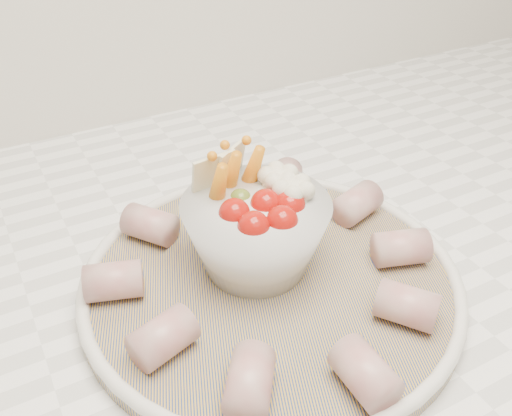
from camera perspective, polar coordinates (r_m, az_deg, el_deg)
serving_platter at (r=0.53m, az=1.49°, el=-7.21°), size 0.44×0.44×0.02m
veggie_bowl at (r=0.51m, az=0.05°, el=-2.12°), size 0.13×0.13×0.11m
cured_meat_rolls at (r=0.51m, az=1.43°, el=-5.49°), size 0.31×0.31×0.03m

